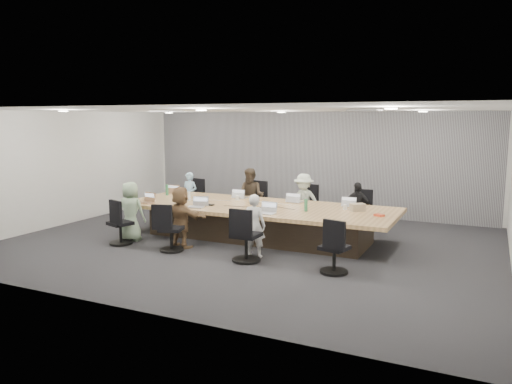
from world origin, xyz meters
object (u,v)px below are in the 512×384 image
at_px(chair_2, 308,209).
at_px(laptop_5, 195,207).
at_px(chair_1, 257,205).
at_px(chair_5, 171,233).
at_px(canvas_bag, 358,207).
at_px(person_6, 254,226).
at_px(bottle_green_left, 167,190).
at_px(person_0, 190,195).
at_px(bottle_clear, 189,196).
at_px(chair_3, 360,216).
at_px(snack_packet, 379,215).
at_px(laptop_6, 266,213).
at_px(bottle_green_right, 306,205).
at_px(person_1, 251,196).
at_px(laptop_4, 147,203).
at_px(laptop_3, 351,206).
at_px(chair_0, 197,201).
at_px(laptop_1, 241,197).
at_px(person_2, 304,201).
at_px(mug_brown, 154,196).
at_px(conference_table, 258,221).
at_px(chair_6, 246,239).
at_px(person_4, 131,211).
at_px(person_5, 181,217).
at_px(chair_4, 120,227).
at_px(chair_7, 334,252).
at_px(laptop_2, 295,201).
at_px(laptop_0, 178,192).
at_px(stapler, 258,208).

xyz_separation_m(chair_2, laptop_5, (-1.68, -2.50, 0.34)).
xyz_separation_m(chair_1, chair_2, (1.39, 0.00, -0.01)).
xyz_separation_m(chair_5, canvas_bag, (3.24, 1.96, 0.44)).
distance_m(person_6, bottle_green_left, 3.64).
distance_m(person_0, bottle_clear, 1.72).
xyz_separation_m(chair_3, person_6, (-1.30, -3.05, 0.24)).
bearing_deg(chair_1, bottle_green_left, 43.95).
height_order(bottle_clear, snack_packet, bottle_clear).
xyz_separation_m(laptop_6, bottle_green_right, (0.63, 0.59, 0.12)).
bearing_deg(snack_packet, bottle_green_right, -175.06).
xyz_separation_m(person_1, laptop_4, (-1.57, -2.15, 0.05)).
bearing_deg(laptop_3, chair_0, -11.74).
bearing_deg(person_6, laptop_1, -60.86).
xyz_separation_m(person_0, person_2, (3.21, 0.00, 0.06)).
relative_size(laptop_4, canvas_bag, 1.10).
bearing_deg(laptop_6, canvas_bag, 37.05).
distance_m(bottle_green_left, snack_packet, 5.32).
height_order(chair_5, mug_brown, mug_brown).
bearing_deg(person_6, chair_1, -69.19).
relative_size(conference_table, chair_1, 7.18).
relative_size(chair_6, person_2, 0.63).
height_order(person_4, laptop_4, person_4).
distance_m(chair_3, person_5, 4.26).
relative_size(chair_1, laptop_5, 2.37).
height_order(laptop_3, laptop_5, same).
height_order(chair_4, snack_packet, snack_packet).
xyz_separation_m(chair_4, person_5, (1.29, 0.35, 0.26)).
bearing_deg(person_2, bottle_green_left, -158.99).
height_order(conference_table, chair_7, chair_7).
bearing_deg(person_6, chair_4, 3.29).
bearing_deg(canvas_bag, bottle_green_left, 178.90).
relative_size(chair_6, chair_7, 1.11).
bearing_deg(canvas_bag, bottle_green_right, -153.83).
relative_size(laptop_5, canvas_bag, 1.21).
height_order(chair_1, laptop_2, chair_1).
relative_size(chair_2, canvas_bag, 2.82).
bearing_deg(bottle_green_left, conference_table, -7.54).
distance_m(chair_7, person_5, 3.37).
bearing_deg(laptop_0, laptop_1, 171.91).
bearing_deg(person_1, person_4, -126.82).
xyz_separation_m(laptop_1, bottle_clear, (-0.91, -0.88, 0.10)).
xyz_separation_m(chair_5, snack_packet, (3.76, 1.62, 0.38)).
relative_size(laptop_6, mug_brown, 3.55).
bearing_deg(person_1, conference_table, -65.36).
distance_m(conference_table, mug_brown, 2.69).
distance_m(chair_6, laptop_0, 4.07).
bearing_deg(stapler, bottle_green_left, 140.32).
bearing_deg(chair_5, chair_1, 68.60).
bearing_deg(chair_4, conference_table, 54.24).
bearing_deg(laptop_1, person_5, 84.04).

